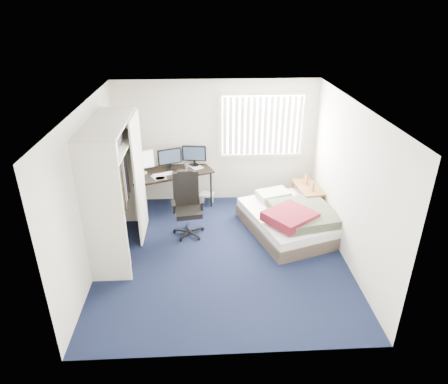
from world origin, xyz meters
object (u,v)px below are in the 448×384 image
at_px(nightstand, 308,189).
at_px(bed, 291,219).
at_px(desk, 169,170).
at_px(office_chair, 187,210).

distance_m(nightstand, bed, 0.91).
distance_m(desk, nightstand, 2.75).
relative_size(desk, office_chair, 1.52).
height_order(desk, office_chair, desk).
relative_size(office_chair, bed, 0.55).
bearing_deg(office_chair, nightstand, 15.17).
distance_m(office_chair, bed, 1.87).
bearing_deg(office_chair, desk, 110.00).
height_order(desk, nightstand, desk).
bearing_deg(nightstand, bed, -122.91).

